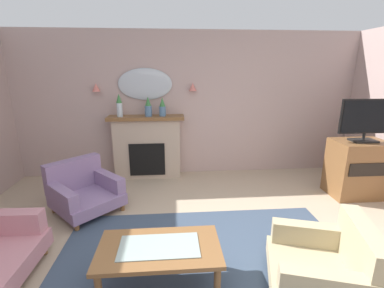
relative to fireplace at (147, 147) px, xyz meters
The scene contains 14 objects.
wall_back 1.11m from the fireplace, 15.69° to the left, with size 7.28×0.10×2.64m, color #B29993.
patterned_rug 2.79m from the fireplace, 73.25° to the right, with size 3.20×2.40×0.01m, color #38475B.
fireplace is the anchor object (origin of this frame).
mantel_vase_right 0.91m from the fireplace, behind, with size 0.10×0.10×0.40m.
mantel_vase_left 0.75m from the fireplace, 29.53° to the right, with size 0.12×0.12×0.35m.
mantel_vase_centre 0.80m from the fireplace, ahead, with size 0.12×0.12×0.33m.
wall_mirror 1.15m from the fireplace, 90.00° to the left, with size 0.96×0.06×0.56m, color #B2BCC6.
wall_sconce_left 1.38m from the fireplace, behind, with size 0.14×0.14×0.14m, color #D17066.
wall_sconce_right 1.38m from the fireplace, ahead, with size 0.14×0.14×0.14m, color #D17066.
coffee_table 2.76m from the fireplace, 83.35° to the right, with size 1.10×0.60×0.45m.
armchair_beside_couch 3.44m from the fireplace, 58.19° to the right, with size 1.01×1.00×0.71m.
armchair_near_fireplace 1.47m from the fireplace, 124.90° to the right, with size 1.15×1.15×0.71m.
tv_cabinet 3.54m from the fireplace, 17.16° to the right, with size 0.80×0.57×0.90m.
tv_flatscreen 3.61m from the fireplace, 17.48° to the right, with size 0.84×0.24×0.65m.
Camera 1 is at (-0.34, -1.99, 1.97)m, focal length 25.08 mm.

